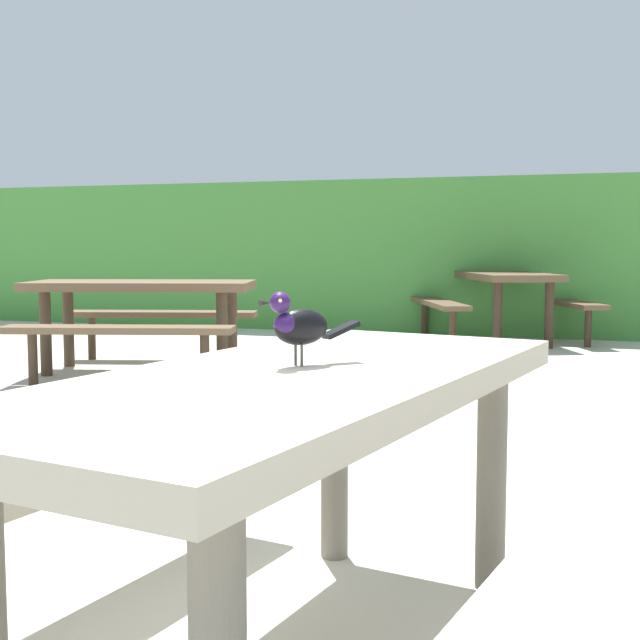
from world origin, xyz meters
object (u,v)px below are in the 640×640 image
at_px(picnic_table_foreground, 297,446).
at_px(picnic_table_mid_right, 502,289).
at_px(picnic_table_mid_left, 142,304).
at_px(bird_grackle, 298,324).

height_order(picnic_table_foreground, picnic_table_mid_right, same).
height_order(picnic_table_foreground, picnic_table_mid_left, same).
distance_m(picnic_table_foreground, picnic_table_mid_left, 5.05).
xyz_separation_m(bird_grackle, picnic_table_mid_left, (-2.81, 4.12, -0.29)).
relative_size(picnic_table_foreground, picnic_table_mid_right, 0.89).
distance_m(bird_grackle, picnic_table_mid_left, 5.00).
relative_size(picnic_table_foreground, bird_grackle, 8.27).
relative_size(picnic_table_mid_left, picnic_table_mid_right, 0.94).
relative_size(picnic_table_foreground, picnic_table_mid_left, 0.95).
bearing_deg(bird_grackle, picnic_table_foreground, -71.39).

